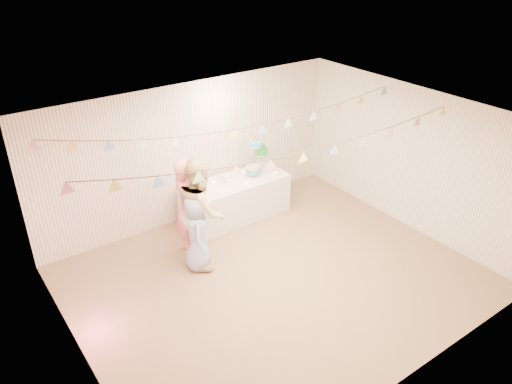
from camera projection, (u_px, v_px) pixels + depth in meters
floor at (275, 279)px, 7.90m from camera, size 6.00×6.00×0.00m
ceiling at (279, 123)px, 6.68m from camera, size 6.00×6.00×0.00m
back_wall at (193, 152)px, 9.09m from camera, size 6.00×6.00×0.00m
front_wall at (416, 299)px, 5.50m from camera, size 6.00×6.00×0.00m
left_wall at (71, 283)px, 5.75m from camera, size 5.00×5.00×0.00m
right_wall at (410, 159)px, 8.84m from camera, size 5.00×5.00×0.00m
table at (235, 199)px, 9.44m from camera, size 2.03×0.81×0.76m
cake_stand at (257, 156)px, 9.42m from camera, size 0.62×0.36×0.69m
cake_bottom at (253, 172)px, 9.42m from camera, size 0.31×0.31×0.15m
cake_middle at (262, 152)px, 9.57m from camera, size 0.27×0.27×0.22m
cake_top_tier at (256, 144)px, 9.24m from camera, size 0.25×0.25×0.19m
platter at (215, 189)px, 8.99m from camera, size 0.38×0.38×0.02m
posy at (225, 179)px, 9.18m from camera, size 0.13×0.13×0.15m
person_adult_a at (187, 208)px, 8.12m from camera, size 0.44×0.65×1.76m
person_adult_b at (201, 211)px, 7.95m from camera, size 0.98×1.09×1.85m
person_child at (197, 232)px, 7.90m from camera, size 0.64×0.75×1.30m
bunting_back at (234, 119)px, 7.59m from camera, size 5.60×1.10×0.40m
bunting_front at (287, 147)px, 6.67m from camera, size 5.60×0.90×0.36m
tealight_0 at (201, 195)px, 8.73m from camera, size 0.04×0.04×0.03m
tealight_1 at (214, 182)px, 9.20m from camera, size 0.04×0.04×0.03m
tealight_2 at (246, 183)px, 9.15m from camera, size 0.04×0.04×0.03m
tealight_3 at (244, 171)px, 9.59m from camera, size 0.04×0.04×0.03m
tealight_4 at (276, 172)px, 9.55m from camera, size 0.04×0.04×0.03m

